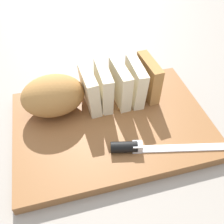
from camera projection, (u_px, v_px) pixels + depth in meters
ground_plane at (112, 128)px, 0.60m from camera, size 3.00×3.00×0.00m
cutting_board at (112, 125)px, 0.59m from camera, size 0.45×0.32×0.02m
bread_loaf at (85, 90)px, 0.59m from camera, size 0.31×0.11×0.09m
bread_knife at (142, 147)px, 0.52m from camera, size 0.26×0.09×0.02m
crumb_near_knife at (119, 109)px, 0.61m from camera, size 0.01×0.01×0.01m
crumb_near_loaf at (103, 115)px, 0.59m from camera, size 0.00×0.00×0.00m
crumb_stray_left at (122, 109)px, 0.60m from camera, size 0.01×0.01×0.01m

